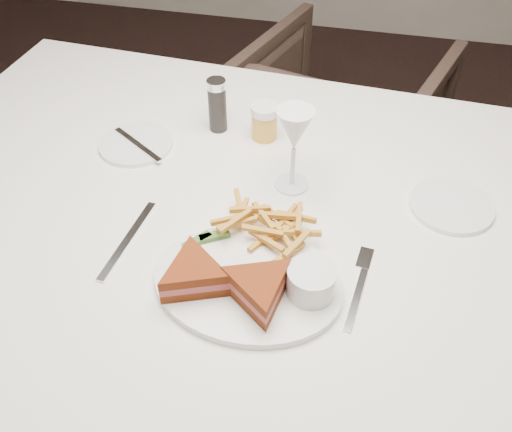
% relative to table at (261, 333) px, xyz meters
% --- Properties ---
extents(table, '(1.65, 1.15, 0.75)m').
position_rel_table_xyz_m(table, '(0.00, 0.00, 0.00)').
color(table, white).
rests_on(table, ground).
extents(chair_far, '(0.80, 0.77, 0.66)m').
position_rel_table_xyz_m(chair_far, '(0.07, 0.99, -0.04)').
color(chair_far, '#433129').
rests_on(chair_far, ground).
extents(table_setting, '(0.82, 0.60, 0.18)m').
position_rel_table_xyz_m(table_setting, '(0.01, -0.06, 0.41)').
color(table_setting, white).
rests_on(table_setting, table).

